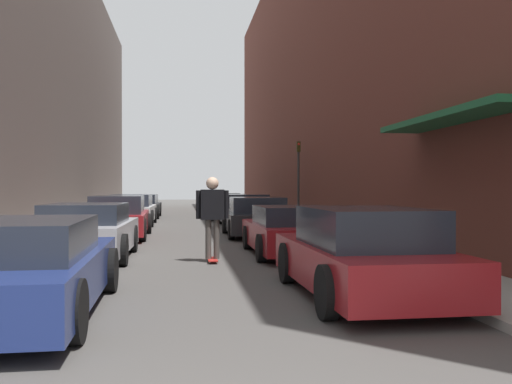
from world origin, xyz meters
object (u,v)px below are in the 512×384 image
Objects in this scene: parked_car_left_2 at (119,217)px; parked_car_right_5 at (224,204)px; parked_car_right_2 at (256,218)px; parked_car_left_0 at (22,268)px; parked_car_right_3 at (245,211)px; skateboarder at (212,210)px; parked_car_left_3 at (133,210)px; traffic_light at (298,172)px; parked_car_left_1 at (87,232)px; parked_car_left_4 at (141,206)px; parked_car_right_1 at (292,231)px; parked_car_right_4 at (230,207)px; parked_car_right_0 at (363,255)px.

parked_car_right_5 is at bearing 73.45° from parked_car_left_2.
parked_car_left_2 is 1.16× the size of parked_car_right_2.
parked_car_left_0 is 16.58m from parked_car_right_3.
parked_car_left_3 is at bearing 102.43° from skateboarder.
parked_car_left_1 is at bearing -122.54° from traffic_light.
traffic_light is at bearing -40.25° from parked_car_left_4.
parked_car_left_2 is 6.90m from parked_car_right_1.
parked_car_right_1 is 15.09m from parked_car_right_4.
parked_car_left_2 is 11.43m from parked_car_right_0.
parked_car_left_2 is at bearing -89.38° from parked_car_left_3.
parked_car_left_3 is at bearing -89.45° from parked_car_left_4.
parked_car_right_2 reaches higher than parked_car_left_1.
skateboarder is (-1.94, -11.13, 0.51)m from parked_car_right_3.
parked_car_right_2 is at bearing -89.88° from parked_car_right_4.
parked_car_left_3 is (-0.06, 17.09, 0.03)m from parked_car_left_0.
parked_car_right_2 is 1.00× the size of parked_car_right_3.
parked_car_right_0 is at bearing -89.74° from parked_car_right_5.
parked_car_right_2 is (4.43, 11.02, 0.01)m from parked_car_left_0.
parked_car_right_3 is 3.08m from traffic_light.
parked_car_right_2 is at bearing 91.05° from parked_car_right_0.
parked_car_left_0 is 4.65m from parked_car_right_0.
skateboarder is at bearing -81.31° from parked_car_left_4.
parked_car_right_1 is at bearing 52.02° from parked_car_left_0.
parked_car_right_1 is at bearing -89.27° from parked_car_right_4.
parked_car_left_2 is 1.36× the size of traffic_light.
parked_car_left_2 is at bearing 131.72° from parked_car_right_1.
parked_car_left_0 is 17.09m from parked_car_left_3.
parked_car_right_0 is 16.52m from traffic_light.
parked_car_right_0 is 4.68m from skateboarder.
parked_car_left_4 is 2.57× the size of skateboarder.
parked_car_left_4 is 17.65m from parked_car_right_1.
traffic_light is (4.38, 12.04, 1.13)m from skateboarder.
parked_car_left_0 is 1.19× the size of parked_car_right_3.
parked_car_left_0 is at bearing -88.98° from parked_car_left_1.
parked_car_left_3 is 5.92m from parked_car_right_4.
parked_car_right_5 is at bearing 63.31° from parked_car_left_3.
parked_car_left_4 is at bearing -144.68° from parked_car_right_5.
traffic_light reaches higher than parked_car_right_4.
parked_car_left_3 is 1.13× the size of parked_car_right_3.
parked_car_left_1 reaches higher than parked_car_right_1.
parked_car_left_1 is at bearing -130.14° from parked_car_right_2.
parked_car_right_3 is at bearing 80.11° from skateboarder.
parked_car_left_4 is 1.11× the size of parked_car_right_1.
parked_car_right_3 is at bearing -159.63° from traffic_light.
parked_car_left_2 is 0.98× the size of parked_car_right_4.
parked_car_right_4 reaches higher than parked_car_right_5.
parked_car_right_1 is at bearing -89.97° from parked_car_right_3.
parked_car_left_0 is at bearing -99.76° from parked_car_right_5.
parked_car_right_2 is at bearing -0.14° from parked_car_left_2.
parked_car_left_1 is 1.03× the size of parked_car_right_3.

